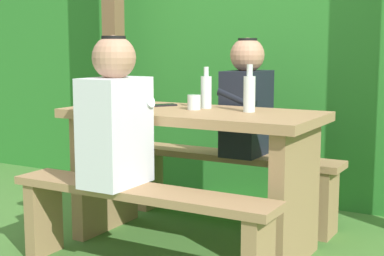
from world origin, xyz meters
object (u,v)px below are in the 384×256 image
at_px(picnic_table, 192,155).
at_px(bench_near, 139,213).
at_px(cell_phone, 164,105).
at_px(bench_far, 232,172).
at_px(bottle_left, 206,91).
at_px(drinking_glass, 194,102).
at_px(person_white_shirt, 115,117).
at_px(bottle_right, 249,92).
at_px(person_black_coat, 246,102).

relative_size(picnic_table, bench_near, 1.00).
bearing_deg(cell_phone, picnic_table, 9.94).
height_order(bench_far, cell_phone, cell_phone).
bearing_deg(cell_phone, bottle_left, 35.48).
distance_m(bench_far, drinking_glass, 0.69).
relative_size(bench_far, person_white_shirt, 1.95).
distance_m(person_white_shirt, bottle_right, 0.74).
xyz_separation_m(bench_far, cell_phone, (-0.25, -0.40, 0.45)).
height_order(bench_far, drinking_glass, drinking_glass).
height_order(person_white_shirt, bottle_right, person_white_shirt).
bearing_deg(drinking_glass, bottle_right, 9.09).
distance_m(bottle_left, cell_phone, 0.29).
relative_size(person_white_shirt, bottle_right, 2.86).
distance_m(person_white_shirt, cell_phone, 0.63).
bearing_deg(cell_phone, person_black_coat, 83.03).
relative_size(bench_near, cell_phone, 10.00).
distance_m(bench_near, drinking_glass, 0.72).
bearing_deg(drinking_glass, bottle_left, 76.84).
height_order(bench_near, person_white_shirt, person_white_shirt).
distance_m(bench_far, person_white_shirt, 1.13).
xyz_separation_m(bench_near, bottle_right, (0.31, 0.59, 0.55)).
bearing_deg(person_black_coat, cell_phone, -131.06).
bearing_deg(picnic_table, person_black_coat, 79.44).
height_order(person_white_shirt, drinking_glass, person_white_shirt).
bearing_deg(person_white_shirt, cell_phone, 100.73).
relative_size(drinking_glass, bottle_left, 0.35).
relative_size(bench_near, bench_far, 1.00).
xyz_separation_m(bench_near, drinking_glass, (0.00, 0.54, 0.49)).
xyz_separation_m(bench_near, person_white_shirt, (-0.13, 0.00, 0.46)).
height_order(bench_near, bottle_right, bottle_right).
bearing_deg(person_white_shirt, bench_near, -1.43).
xyz_separation_m(picnic_table, bench_far, (0.00, 0.51, -0.20)).
relative_size(drinking_glass, bottle_right, 0.33).
xyz_separation_m(person_white_shirt, bottle_left, (0.16, 0.63, 0.09)).
distance_m(bench_near, person_white_shirt, 0.47).
bearing_deg(bottle_left, cell_phone, -178.61).
xyz_separation_m(person_black_coat, cell_phone, (-0.35, -0.40, -0.00)).
bearing_deg(bench_near, bottle_right, 62.26).
xyz_separation_m(bottle_right, cell_phone, (-0.56, 0.04, -0.10)).
distance_m(bench_far, person_black_coat, 0.47).
bearing_deg(bottle_left, bench_near, -92.11).
bearing_deg(picnic_table, bottle_left, 78.96).
bearing_deg(person_white_shirt, picnic_table, 75.37).
bearing_deg(bottle_left, bench_far, 93.38).
bearing_deg(person_black_coat, person_white_shirt, -102.61).
xyz_separation_m(bench_far, drinking_glass, (0.00, -0.49, 0.49)).
height_order(picnic_table, bottle_left, bottle_left).
distance_m(bench_far, bottle_right, 0.77).
xyz_separation_m(person_black_coat, bottle_right, (0.21, -0.44, 0.10)).
height_order(person_white_shirt, bottle_left, person_white_shirt).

